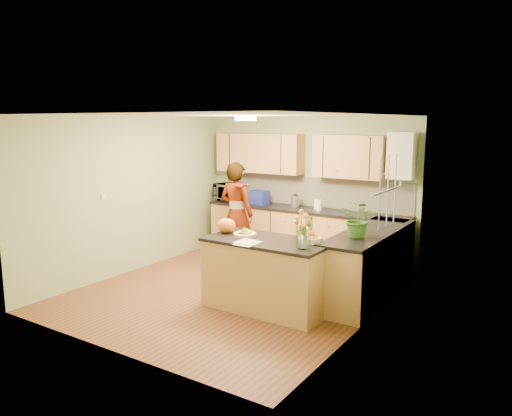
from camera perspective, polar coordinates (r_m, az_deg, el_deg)
The scene contains 28 objects.
floor at distance 7.29m, azimuth -2.48°, elevation -9.51°, with size 4.50×4.50×0.00m, color #582E19.
ceiling at distance 6.88m, azimuth -2.64°, elevation 10.54°, with size 4.00×4.50×0.02m, color silver.
wall_back at distance 8.89m, azimuth 5.89°, elevation 2.26°, with size 4.00×0.02×2.50m, color #94A677.
wall_front at distance 5.35m, azimuth -16.70°, elevation -3.18°, with size 4.00×0.02×2.50m, color #94A677.
wall_left at distance 8.29m, azimuth -13.90°, elevation 1.47°, with size 0.02×4.50×2.50m, color #94A677.
wall_right at distance 6.06m, azimuth 13.05°, elevation -1.51°, with size 0.02×4.50×2.50m, color #94A677.
back_counter at distance 8.72m, azimuth 5.49°, elevation -3.09°, with size 3.64×0.62×0.94m.
right_counter at distance 7.12m, azimuth 12.88°, elevation -6.26°, with size 0.62×2.24×0.94m.
splashback at distance 8.84m, azimuth 6.42°, elevation 1.88°, with size 3.60×0.02×0.52m, color beige.
upper_cabinets at distance 8.76m, azimuth 4.42°, elevation 6.12°, with size 3.20×0.34×0.70m.
boiler at distance 8.04m, azimuth 16.34°, elevation 5.75°, with size 0.40×0.30×0.86m.
window_right at distance 6.58m, azimuth 14.88°, elevation 1.95°, with size 0.01×1.30×1.05m.
light_switch at distance 7.88m, azimuth -17.01°, elevation 1.27°, with size 0.02×0.09×0.09m, color silver.
ceiling_lamp at distance 7.13m, azimuth -1.21°, elevation 10.21°, with size 0.30×0.30×0.07m.
peninsula_island at distance 6.52m, azimuth 1.31°, elevation -7.58°, with size 1.61×0.83×0.92m.
fruit_dish at distance 6.57m, azimuth -1.28°, elevation -2.89°, with size 0.29×0.29×0.10m.
orange_bowl at distance 6.25m, azimuth 6.35°, elevation -3.44°, with size 0.24×0.24×0.14m.
flower_vase at distance 5.89m, azimuth 5.39°, elevation -1.58°, with size 0.27×0.27×0.50m.
orange_bag at distance 6.79m, azimuth -3.39°, elevation -2.01°, with size 0.26×0.22×0.20m, color orange.
papers at distance 6.20m, azimuth -0.92°, elevation -4.01°, with size 0.24×0.33×0.01m, color white.
violinist at distance 8.45m, azimuth -2.24°, elevation -0.65°, with size 0.64×0.42×1.75m, color tan.
violin at distance 8.08m, azimuth -2.01°, elevation 2.64°, with size 0.58×0.23×0.12m, color #520905, non-canonical shape.
microwave at distance 9.47m, azimuth -3.09°, elevation 1.82°, with size 0.56×0.38×0.31m, color silver.
blue_box at distance 9.04m, azimuth 0.42°, elevation 1.25°, with size 0.31×0.23×0.25m, color navy.
kettle at distance 8.73m, azimuth 4.48°, elevation 0.83°, with size 0.15×0.15×0.28m.
jar_cream at distance 8.50m, azimuth 7.05°, elevation 0.38°, with size 0.11×0.11×0.18m, color #F9E8C7.
jar_white at distance 8.46m, azimuth 7.24°, elevation 0.25°, with size 0.10×0.10×0.15m, color silver.
potted_plant at distance 6.52m, azimuth 11.67°, elevation -1.25°, with size 0.44×0.38×0.49m, color #346923.
Camera 1 is at (4.00, -5.60, 2.42)m, focal length 35.00 mm.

